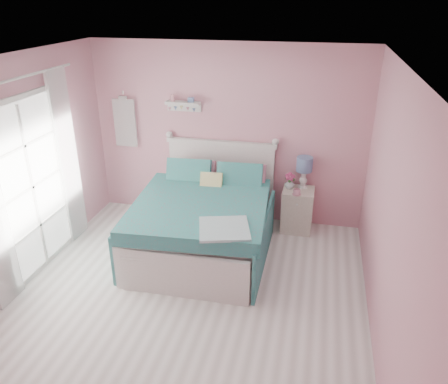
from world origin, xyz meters
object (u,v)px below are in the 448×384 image
at_px(table_lamp, 304,166).
at_px(vase, 290,184).
at_px(nightstand, 297,210).
at_px(bed, 204,222).
at_px(teacup, 297,192).

distance_m(table_lamp, vase, 0.32).
height_order(nightstand, vase, vase).
height_order(bed, nightstand, bed).
height_order(bed, vase, bed).
height_order(table_lamp, teacup, table_lamp).
xyz_separation_m(nightstand, table_lamp, (0.05, 0.12, 0.63)).
xyz_separation_m(table_lamp, teacup, (-0.07, -0.29, -0.28)).
relative_size(bed, table_lamp, 4.76).
height_order(nightstand, teacup, teacup).
bearing_deg(table_lamp, bed, -142.33).
relative_size(nightstand, vase, 4.37).
bearing_deg(vase, table_lamp, 28.07).
bearing_deg(teacup, nightstand, 84.39).
distance_m(nightstand, vase, 0.41).
bearing_deg(nightstand, table_lamp, 67.60).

